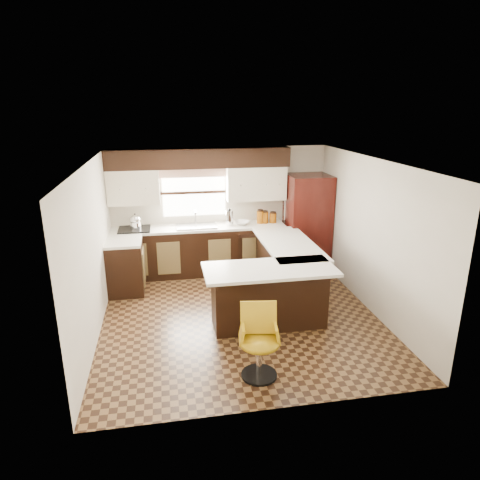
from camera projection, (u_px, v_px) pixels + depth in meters
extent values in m
plane|color=#49301A|center=(240.00, 315.00, 6.73)|extent=(4.40, 4.40, 0.00)
plane|color=silver|center=(240.00, 162.00, 6.00)|extent=(4.40, 4.40, 0.00)
plane|color=beige|center=(220.00, 209.00, 8.43)|extent=(4.40, 0.00, 4.40)
plane|color=beige|center=(278.00, 310.00, 4.30)|extent=(4.40, 0.00, 4.40)
plane|color=beige|center=(93.00, 251.00, 6.01)|extent=(0.00, 4.40, 4.40)
plane|color=beige|center=(371.00, 236.00, 6.72)|extent=(0.00, 4.40, 4.40)
cube|color=black|center=(200.00, 251.00, 8.30)|extent=(3.30, 0.60, 0.90)
cube|color=black|center=(126.00, 267.00, 7.46)|extent=(0.60, 0.70, 0.90)
cube|color=silver|center=(199.00, 228.00, 8.15)|extent=(3.30, 0.60, 0.04)
cube|color=silver|center=(123.00, 242.00, 7.32)|extent=(0.60, 0.70, 0.04)
cube|color=black|center=(199.00, 158.00, 7.88)|extent=(3.40, 0.35, 0.36)
cube|color=beige|center=(133.00, 187.00, 7.83)|extent=(0.94, 0.35, 0.64)
cube|color=beige|center=(256.00, 183.00, 8.22)|extent=(1.14, 0.35, 0.64)
cube|color=white|center=(194.00, 192.00, 8.22)|extent=(1.20, 0.02, 0.90)
cube|color=#D19B93|center=(194.00, 172.00, 8.06)|extent=(1.30, 0.06, 0.18)
cube|color=#B2B2B7|center=(196.00, 226.00, 8.11)|extent=(0.75, 0.45, 0.03)
cube|color=black|center=(253.00, 254.00, 8.20)|extent=(0.58, 0.03, 0.78)
cube|color=black|center=(134.00, 229.00, 7.92)|extent=(0.58, 0.50, 0.02)
cube|color=black|center=(285.00, 270.00, 7.33)|extent=(0.60, 1.95, 0.90)
cube|color=black|center=(269.00, 297.00, 6.33)|extent=(1.65, 0.60, 0.90)
cube|color=silver|center=(289.00, 244.00, 7.19)|extent=(0.84, 1.95, 0.04)
cube|color=silver|center=(270.00, 269.00, 6.10)|extent=(1.89, 0.84, 0.04)
cube|color=#360D09|center=(307.00, 222.00, 8.44)|extent=(0.81, 0.77, 1.88)
cylinder|color=silver|center=(229.00, 218.00, 8.20)|extent=(0.15, 0.15, 0.29)
imported|color=white|center=(242.00, 223.00, 8.28)|extent=(0.36, 0.36, 0.07)
cylinder|color=#8E4707|center=(260.00, 217.00, 8.33)|extent=(0.13, 0.13, 0.24)
cylinder|color=#8E4707|center=(265.00, 218.00, 8.35)|extent=(0.13, 0.13, 0.22)
cylinder|color=#8E4707|center=(273.00, 218.00, 8.38)|extent=(0.14, 0.14, 0.19)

